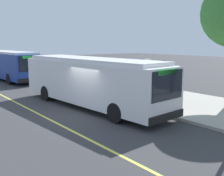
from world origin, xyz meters
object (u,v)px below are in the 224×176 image
at_px(waiting_bench, 147,87).
at_px(route_sign_post, 148,75).
at_px(transit_bus_second, 7,64).
at_px(transit_bus_main, 91,80).

bearing_deg(waiting_bench, route_sign_post, -45.36).
distance_m(transit_bus_second, waiting_bench, 16.12).
distance_m(waiting_bench, route_sign_post, 4.02).
bearing_deg(transit_bus_second, waiting_bench, 18.84).
xyz_separation_m(transit_bus_second, route_sign_post, (17.90, 2.49, 0.34)).
relative_size(waiting_bench, route_sign_post, 0.57).
bearing_deg(waiting_bench, transit_bus_second, -161.16).
relative_size(transit_bus_second, route_sign_post, 4.08).
distance_m(transit_bus_main, route_sign_post, 3.41).
xyz_separation_m(transit_bus_second, waiting_bench, (15.23, 5.19, -0.98)).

